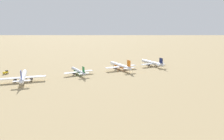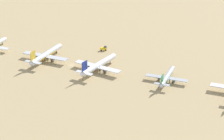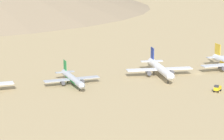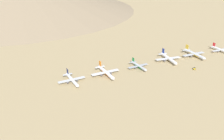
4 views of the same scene
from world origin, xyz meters
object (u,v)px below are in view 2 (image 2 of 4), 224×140
(parked_jet_3, at_px, (98,65))
(parked_jet_4, at_px, (46,55))
(parked_jet_2, at_px, (167,77))
(service_truck, at_px, (104,48))

(parked_jet_3, xyz_separation_m, parked_jet_4, (-0.51, 47.84, -0.05))
(parked_jet_2, xyz_separation_m, parked_jet_4, (-6.66, 101.33, 0.99))
(parked_jet_2, xyz_separation_m, parked_jet_3, (-6.15, 53.49, 1.04))
(parked_jet_4, distance_m, service_truck, 50.86)
(parked_jet_2, bearing_deg, parked_jet_3, 96.55)
(parked_jet_2, height_order, parked_jet_4, parked_jet_4)
(parked_jet_3, relative_size, service_truck, 8.84)
(service_truck, bearing_deg, parked_jet_3, -157.33)
(parked_jet_2, bearing_deg, service_truck, 64.55)
(parked_jet_3, distance_m, parked_jet_4, 47.84)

